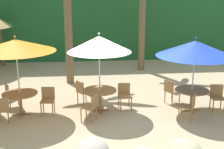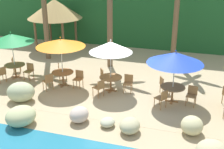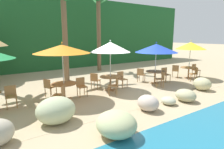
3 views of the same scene
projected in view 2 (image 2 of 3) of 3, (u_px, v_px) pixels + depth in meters
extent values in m
plane|color=tan|center=(115.00, 93.00, 14.15)|extent=(120.00, 120.00, 0.00)
cube|color=tan|center=(115.00, 93.00, 14.15)|extent=(18.00, 5.20, 0.01)
cube|color=#1E5628|center=(151.00, 4.00, 21.01)|extent=(28.00, 2.40, 6.00)
ellipsoid|color=#B6BD87|center=(21.00, 116.00, 11.41)|extent=(1.15, 1.24, 0.73)
ellipsoid|color=#C5BE8D|center=(192.00, 125.00, 10.82)|extent=(0.82, 0.93, 0.67)
ellipsoid|color=beige|center=(79.00, 115.00, 11.62)|extent=(0.75, 0.89, 0.61)
ellipsoid|color=#B9BB9C|center=(107.00, 122.00, 11.35)|extent=(0.57, 0.64, 0.32)
ellipsoid|color=#BCB58A|center=(130.00, 126.00, 10.92)|extent=(0.77, 0.92, 0.54)
ellipsoid|color=#B5BF92|center=(21.00, 92.00, 13.27)|extent=(1.28, 1.13, 0.88)
cylinder|color=silver|center=(14.00, 57.00, 15.60)|extent=(0.04, 0.04, 2.31)
cone|color=#238E47|center=(11.00, 38.00, 15.21)|extent=(2.34, 2.34, 0.45)
sphere|color=#238E47|center=(10.00, 32.00, 15.10)|extent=(0.07, 0.07, 0.07)
cube|color=olive|center=(16.00, 77.00, 16.03)|extent=(0.60, 0.12, 0.03)
cube|color=olive|center=(16.00, 77.00, 16.03)|extent=(0.12, 0.60, 0.03)
cylinder|color=olive|center=(15.00, 71.00, 15.90)|extent=(0.09, 0.09, 0.71)
cylinder|color=olive|center=(15.00, 65.00, 15.76)|extent=(1.10, 1.10, 0.03)
cylinder|color=#9E7042|center=(30.00, 77.00, 15.45)|extent=(0.04, 0.04, 0.45)
cylinder|color=#9E7042|center=(24.00, 76.00, 15.57)|extent=(0.04, 0.04, 0.45)
cylinder|color=#9E7042|center=(34.00, 75.00, 15.76)|extent=(0.04, 0.04, 0.45)
cylinder|color=#9E7042|center=(28.00, 74.00, 15.88)|extent=(0.04, 0.04, 0.45)
cube|color=#9E7042|center=(28.00, 71.00, 15.58)|extent=(0.45, 0.45, 0.03)
cube|color=#9E7042|center=(30.00, 67.00, 15.68)|extent=(0.42, 0.06, 0.42)
cylinder|color=#9E7042|center=(21.00, 67.00, 16.92)|extent=(0.04, 0.04, 0.45)
cylinder|color=#9E7042|center=(20.00, 69.00, 16.60)|extent=(0.04, 0.04, 0.45)
cylinder|color=#9E7042|center=(14.00, 67.00, 16.85)|extent=(0.04, 0.04, 0.45)
cylinder|color=#9E7042|center=(14.00, 69.00, 16.53)|extent=(0.04, 0.04, 0.45)
cube|color=#9E7042|center=(17.00, 64.00, 16.63)|extent=(0.57, 0.57, 0.03)
cube|color=#9E7042|center=(12.00, 61.00, 16.52)|extent=(0.24, 0.38, 0.42)
cylinder|color=#9E7042|center=(3.00, 76.00, 15.60)|extent=(0.04, 0.04, 0.45)
cylinder|color=#9E7042|center=(0.00, 80.00, 15.13)|extent=(0.04, 0.04, 0.45)
cylinder|color=#9E7042|center=(6.00, 78.00, 15.38)|extent=(0.04, 0.04, 0.45)
cube|color=#9E7042|center=(1.00, 74.00, 15.27)|extent=(0.56, 0.56, 0.03)
cube|color=#9E7042|center=(2.00, 71.00, 15.08)|extent=(0.21, 0.40, 0.42)
cylinder|color=silver|center=(62.00, 64.00, 14.60)|extent=(0.04, 0.04, 2.36)
cone|color=orange|center=(61.00, 43.00, 14.20)|extent=(2.42, 2.42, 0.36)
sphere|color=orange|center=(60.00, 37.00, 14.10)|extent=(0.07, 0.07, 0.07)
cube|color=olive|center=(63.00, 85.00, 15.03)|extent=(0.60, 0.12, 0.03)
cube|color=olive|center=(63.00, 85.00, 15.03)|extent=(0.12, 0.60, 0.03)
cylinder|color=olive|center=(63.00, 79.00, 14.90)|extent=(0.09, 0.09, 0.71)
cylinder|color=olive|center=(63.00, 72.00, 14.77)|extent=(1.10, 1.10, 0.03)
cylinder|color=#9E7042|center=(80.00, 85.00, 14.46)|extent=(0.04, 0.04, 0.45)
cylinder|color=#9E7042|center=(73.00, 84.00, 14.58)|extent=(0.04, 0.04, 0.45)
cylinder|color=#9E7042|center=(83.00, 83.00, 14.77)|extent=(0.04, 0.04, 0.45)
cylinder|color=#9E7042|center=(77.00, 82.00, 14.89)|extent=(0.04, 0.04, 0.45)
cube|color=#9E7042|center=(78.00, 79.00, 14.59)|extent=(0.44, 0.44, 0.03)
cube|color=#9E7042|center=(80.00, 74.00, 14.69)|extent=(0.42, 0.06, 0.42)
cylinder|color=#9E7042|center=(66.00, 74.00, 15.92)|extent=(0.04, 0.04, 0.45)
cylinder|color=#9E7042|center=(66.00, 76.00, 15.60)|extent=(0.04, 0.04, 0.45)
cylinder|color=#9E7042|center=(60.00, 74.00, 15.87)|extent=(0.04, 0.04, 0.45)
cylinder|color=#9E7042|center=(60.00, 77.00, 15.54)|extent=(0.04, 0.04, 0.45)
cube|color=#9E7042|center=(63.00, 71.00, 15.64)|extent=(0.56, 0.56, 0.03)
cube|color=#9E7042|center=(59.00, 68.00, 15.54)|extent=(0.22, 0.39, 0.42)
cylinder|color=#9E7042|center=(43.00, 85.00, 14.51)|extent=(0.04, 0.04, 0.45)
cylinder|color=#9E7042|center=(50.00, 83.00, 14.71)|extent=(0.04, 0.04, 0.45)
cylinder|color=#9E7042|center=(46.00, 87.00, 14.25)|extent=(0.04, 0.04, 0.45)
cylinder|color=#9E7042|center=(53.00, 86.00, 14.45)|extent=(0.04, 0.04, 0.45)
cube|color=#9E7042|center=(48.00, 81.00, 14.39)|extent=(0.59, 0.59, 0.03)
cube|color=#9E7042|center=(49.00, 78.00, 14.17)|extent=(0.27, 0.36, 0.42)
cylinder|color=silver|center=(111.00, 69.00, 13.98)|extent=(0.04, 0.04, 2.35)
cone|color=white|center=(111.00, 47.00, 13.58)|extent=(2.04, 2.04, 0.50)
sphere|color=white|center=(111.00, 40.00, 13.46)|extent=(0.07, 0.07, 0.07)
cube|color=olive|center=(111.00, 90.00, 14.41)|extent=(0.60, 0.12, 0.03)
cube|color=olive|center=(111.00, 90.00, 14.41)|extent=(0.12, 0.60, 0.03)
cylinder|color=olive|center=(111.00, 84.00, 14.28)|extent=(0.09, 0.09, 0.71)
cylinder|color=olive|center=(111.00, 77.00, 14.15)|extent=(1.10, 1.10, 0.03)
cylinder|color=#9E7042|center=(131.00, 90.00, 13.96)|extent=(0.04, 0.04, 0.45)
cylinder|color=#9E7042|center=(123.00, 89.00, 14.03)|extent=(0.04, 0.04, 0.45)
cylinder|color=#9E7042|center=(132.00, 87.00, 14.28)|extent=(0.04, 0.04, 0.45)
cylinder|color=#9E7042|center=(125.00, 86.00, 14.35)|extent=(0.04, 0.04, 0.45)
cube|color=#9E7042|center=(128.00, 84.00, 14.07)|extent=(0.45, 0.45, 0.03)
cube|color=#9E7042|center=(129.00, 78.00, 14.17)|extent=(0.42, 0.07, 0.42)
cylinder|color=#9E7042|center=(108.00, 79.00, 15.29)|extent=(0.04, 0.04, 0.45)
cylinder|color=#9E7042|center=(110.00, 81.00, 14.98)|extent=(0.04, 0.04, 0.45)
cylinder|color=#9E7042|center=(101.00, 79.00, 15.19)|extent=(0.04, 0.04, 0.45)
cylinder|color=#9E7042|center=(103.00, 82.00, 14.87)|extent=(0.04, 0.04, 0.45)
cube|color=#9E7042|center=(106.00, 76.00, 14.99)|extent=(0.59, 0.59, 0.03)
cube|color=#9E7042|center=(102.00, 73.00, 14.86)|extent=(0.27, 0.36, 0.42)
cylinder|color=#9E7042|center=(93.00, 92.00, 13.75)|extent=(0.04, 0.04, 0.45)
cylinder|color=#9E7042|center=(98.00, 90.00, 14.00)|extent=(0.04, 0.04, 0.45)
cylinder|color=#9E7042|center=(98.00, 94.00, 13.53)|extent=(0.04, 0.04, 0.45)
cylinder|color=#9E7042|center=(104.00, 92.00, 13.77)|extent=(0.04, 0.04, 0.45)
cube|color=#9E7042|center=(98.00, 87.00, 13.67)|extent=(0.56, 0.56, 0.03)
cube|color=#9E7042|center=(101.00, 85.00, 13.47)|extent=(0.22, 0.39, 0.42)
cylinder|color=silver|center=(173.00, 79.00, 12.93)|extent=(0.04, 0.04, 2.21)
cone|color=blue|center=(175.00, 58.00, 12.56)|extent=(2.46, 2.46, 0.49)
sphere|color=blue|center=(176.00, 51.00, 12.44)|extent=(0.07, 0.07, 0.07)
cube|color=olive|center=(172.00, 101.00, 13.34)|extent=(0.60, 0.12, 0.03)
cube|color=olive|center=(172.00, 101.00, 13.34)|extent=(0.12, 0.60, 0.03)
cylinder|color=olive|center=(172.00, 94.00, 13.21)|extent=(0.09, 0.09, 0.71)
cylinder|color=olive|center=(173.00, 87.00, 13.07)|extent=(1.10, 1.10, 0.03)
cylinder|color=#9E7042|center=(194.00, 103.00, 12.70)|extent=(0.04, 0.04, 0.45)
cylinder|color=#9E7042|center=(186.00, 102.00, 12.84)|extent=(0.04, 0.04, 0.45)
cylinder|color=#9E7042|center=(196.00, 100.00, 13.00)|extent=(0.04, 0.04, 0.45)
cylinder|color=#9E7042|center=(188.00, 98.00, 13.14)|extent=(0.04, 0.04, 0.45)
cube|color=#9E7042|center=(191.00, 96.00, 12.83)|extent=(0.48, 0.48, 0.03)
cube|color=#9E7042|center=(193.00, 90.00, 12.92)|extent=(0.42, 0.10, 0.42)
cylinder|color=#9E7042|center=(167.00, 88.00, 14.23)|extent=(0.04, 0.04, 0.45)
cylinder|color=#9E7042|center=(170.00, 91.00, 13.90)|extent=(0.04, 0.04, 0.45)
cylinder|color=#9E7042|center=(160.00, 88.00, 14.16)|extent=(0.04, 0.04, 0.45)
cylinder|color=#9E7042|center=(163.00, 91.00, 13.83)|extent=(0.04, 0.04, 0.45)
cube|color=#9E7042|center=(165.00, 85.00, 13.94)|extent=(0.57, 0.57, 0.03)
cube|color=#9E7042|center=(162.00, 81.00, 13.83)|extent=(0.24, 0.38, 0.42)
cylinder|color=#9E7042|center=(154.00, 103.00, 12.74)|extent=(0.04, 0.04, 0.45)
cylinder|color=#9E7042|center=(159.00, 100.00, 12.96)|extent=(0.04, 0.04, 0.45)
cylinder|color=#9E7042|center=(161.00, 106.00, 12.49)|extent=(0.04, 0.04, 0.45)
cylinder|color=#9E7042|center=(166.00, 103.00, 12.72)|extent=(0.04, 0.04, 0.45)
cube|color=#9E7042|center=(160.00, 98.00, 12.64)|extent=(0.57, 0.57, 0.03)
cube|color=#9E7042|center=(164.00, 95.00, 12.43)|extent=(0.24, 0.38, 0.42)
cylinder|color=#9E7042|center=(222.00, 99.00, 13.07)|extent=(0.04, 0.04, 0.45)
cylinder|color=#9E7042|center=(224.00, 114.00, 11.84)|extent=(0.04, 0.04, 0.45)
cylinder|color=brown|center=(44.00, 10.00, 17.90)|extent=(0.32, 0.32, 6.28)
cylinder|color=brown|center=(110.00, 21.00, 16.68)|extent=(0.32, 0.32, 5.48)
cylinder|color=brown|center=(176.00, 15.00, 17.39)|extent=(0.32, 0.32, 5.84)
cylinder|color=brown|center=(50.00, 29.00, 21.96)|extent=(0.16, 0.16, 2.20)
cylinder|color=brown|center=(76.00, 31.00, 21.39)|extent=(0.16, 0.16, 2.20)
cylinder|color=brown|center=(36.00, 36.00, 20.12)|extent=(0.16, 0.16, 2.20)
cylinder|color=brown|center=(63.00, 38.00, 19.54)|extent=(0.16, 0.16, 2.20)
cone|color=tan|center=(55.00, 9.00, 20.10)|extent=(3.79, 3.79, 1.29)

